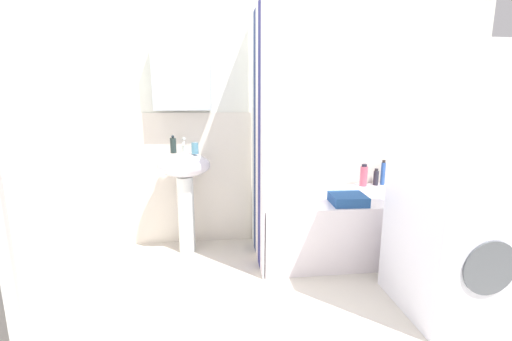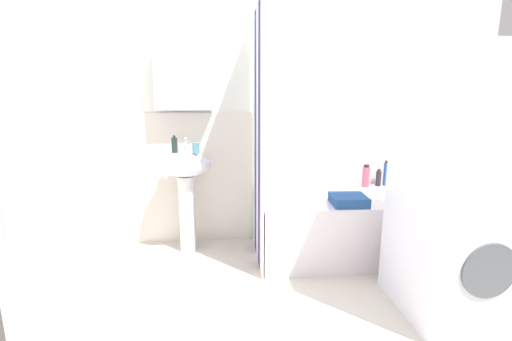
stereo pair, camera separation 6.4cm
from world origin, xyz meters
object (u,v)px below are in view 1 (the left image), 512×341
(shampoo_bottle, at_px, (395,175))
(conditioner_bottle, at_px, (364,176))
(toothbrush_cup, at_px, (195,148))
(sink, at_px, (185,181))
(bathtub, at_px, (341,224))
(lotion_bottle, at_px, (383,173))
(washer_dryer_stack, at_px, (457,187))
(soap_dispenser, at_px, (173,145))
(towel_folded, at_px, (348,199))
(body_wash_bottle, at_px, (376,177))

(shampoo_bottle, distance_m, conditioner_bottle, 0.31)
(toothbrush_cup, relative_size, conditioner_bottle, 0.44)
(sink, bearing_deg, bathtub, -8.07)
(sink, xyz_separation_m, toothbrush_cup, (0.10, -0.03, 0.28))
(lotion_bottle, bearing_deg, washer_dryer_stack, -96.27)
(soap_dispenser, xyz_separation_m, washer_dryer_stack, (1.79, -1.08, -0.14))
(towel_folded, bearing_deg, body_wash_bottle, 47.73)
(toothbrush_cup, height_order, lotion_bottle, toothbrush_cup)
(soap_dispenser, relative_size, toothbrush_cup, 1.63)
(sink, height_order, lotion_bottle, sink)
(toothbrush_cup, xyz_separation_m, conditioner_bottle, (1.53, 0.12, -0.30))
(shampoo_bottle, relative_size, body_wash_bottle, 1.25)
(toothbrush_cup, xyz_separation_m, lotion_bottle, (1.73, 0.15, -0.29))
(body_wash_bottle, relative_size, washer_dryer_stack, 0.10)
(soap_dispenser, bearing_deg, towel_folded, -18.51)
(bathtub, bearing_deg, washer_dryer_stack, -66.19)
(washer_dryer_stack, bearing_deg, soap_dispenser, 148.96)
(lotion_bottle, height_order, washer_dryer_stack, washer_dryer_stack)
(body_wash_bottle, bearing_deg, washer_dryer_stack, -92.72)
(soap_dispenser, bearing_deg, conditioner_bottle, 1.76)
(toothbrush_cup, bearing_deg, body_wash_bottle, 4.64)
(sink, distance_m, washer_dryer_stack, 2.00)
(body_wash_bottle, relative_size, conditioner_bottle, 0.77)
(sink, distance_m, conditioner_bottle, 1.63)
(sink, xyz_separation_m, lotion_bottle, (1.83, 0.12, -0.01))
(shampoo_bottle, bearing_deg, washer_dryer_stack, -101.90)
(toothbrush_cup, bearing_deg, towel_folded, -18.25)
(lotion_bottle, bearing_deg, shampoo_bottle, -10.35)
(bathtub, height_order, washer_dryer_stack, washer_dryer_stack)
(shampoo_bottle, bearing_deg, soap_dispenser, -178.31)
(shampoo_bottle, distance_m, washer_dryer_stack, 1.18)
(lotion_bottle, bearing_deg, bathtub, -148.53)
(body_wash_bottle, bearing_deg, conditioner_bottle, -173.38)
(soap_dispenser, relative_size, body_wash_bottle, 0.94)
(toothbrush_cup, distance_m, shampoo_bottle, 1.87)
(sink, height_order, towel_folded, sink)
(shampoo_bottle, relative_size, towel_folded, 0.76)
(bathtub, bearing_deg, toothbrush_cup, 172.61)
(sink, relative_size, shampoo_bottle, 4.37)
(body_wash_bottle, bearing_deg, sink, -176.54)
(shampoo_bottle, xyz_separation_m, lotion_bottle, (-0.11, 0.02, 0.02))
(shampoo_bottle, bearing_deg, conditioner_bottle, -178.69)
(bathtub, bearing_deg, shampoo_bottle, 25.02)
(sink, relative_size, body_wash_bottle, 5.46)
(bathtub, height_order, lotion_bottle, lotion_bottle)
(shampoo_bottle, bearing_deg, toothbrush_cup, -176.06)
(soap_dispenser, xyz_separation_m, body_wash_bottle, (1.84, 0.07, -0.34))
(shampoo_bottle, relative_size, conditioner_bottle, 0.96)
(sink, bearing_deg, towel_folded, -18.11)
(bathtub, bearing_deg, lotion_bottle, 31.47)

